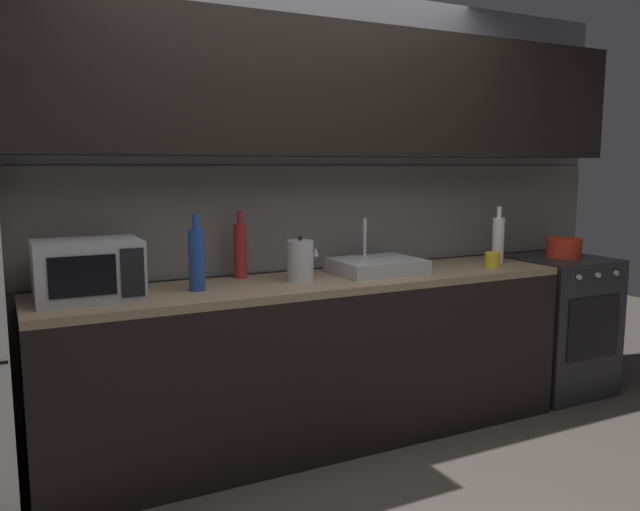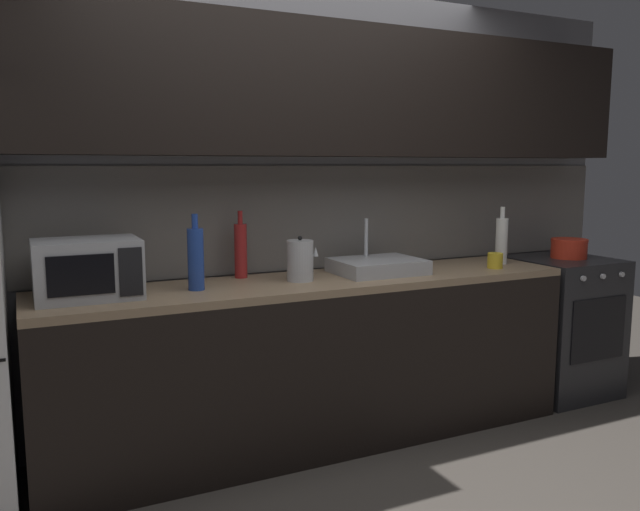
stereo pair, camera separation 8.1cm
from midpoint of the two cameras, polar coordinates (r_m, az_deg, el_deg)
name	(u,v)px [view 2 (the right image)]	position (r m, az deg, el deg)	size (l,w,h in m)	color
back_wall	(294,157)	(3.60, -1.71, 8.85)	(4.63, 0.44, 2.50)	slate
counter_run	(317,361)	(3.49, 0.38, -9.45)	(2.89, 0.60, 0.90)	black
oven_range	(561,325)	(4.53, 21.26, -5.88)	(0.60, 0.62, 0.90)	#232326
microwave	(87,269)	(3.06, -19.46, -1.14)	(0.46, 0.35, 0.27)	#A8AAAF
sink_basin	(377,266)	(3.59, 5.82, -0.94)	(0.48, 0.38, 0.30)	#ADAFB5
kettle	(300,260)	(3.32, -1.08, -0.45)	(0.17, 0.14, 0.24)	#B7BABF
wine_bottle_red	(241,250)	(3.43, -6.47, 0.52)	(0.07, 0.07, 0.36)	#A82323
wine_bottle_white	(501,240)	(4.06, 16.53, 1.34)	(0.07, 0.07, 0.35)	silver
wine_bottle_blue	(196,258)	(3.12, -10.37, -0.23)	(0.08, 0.08, 0.37)	#234299
mug_yellow	(495,261)	(3.89, 16.02, -0.45)	(0.09, 0.09, 0.09)	gold
cooking_pot	(569,248)	(4.47, 21.94, 0.60)	(0.23, 0.23, 0.13)	red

